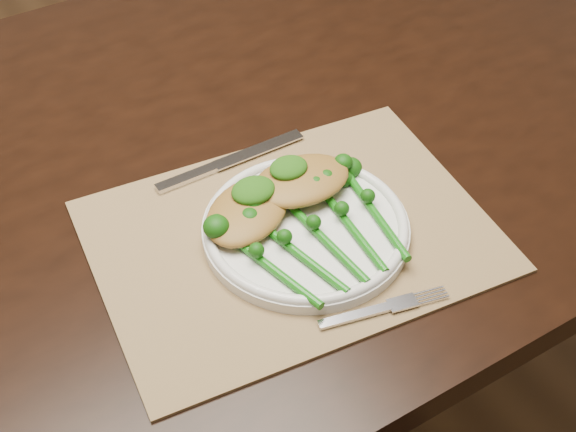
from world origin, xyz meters
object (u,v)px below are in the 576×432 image
chicken_fillet_left (247,211)px  broccolini_bundle (325,240)px  dinner_plate (306,227)px  dining_table (202,333)px  placemat (291,236)px

chicken_fillet_left → broccolini_bundle: size_ratio=0.63×
dinner_plate → broccolini_bundle: bearing=-85.7°
dining_table → dinner_plate: dinner_plate is taller
placemat → chicken_fillet_left: chicken_fillet_left is taller
chicken_fillet_left → broccolini_bundle: bearing=-86.7°
dining_table → chicken_fillet_left: bearing=-86.0°
chicken_fillet_left → broccolini_bundle: same height
dining_table → broccolini_bundle: (0.06, -0.24, 0.40)m
placemat → dinner_plate: (0.01, -0.01, 0.01)m
dinner_plate → chicken_fillet_left: (-0.05, 0.04, 0.02)m
dining_table → placemat: 0.43m
placemat → chicken_fillet_left: bearing=141.9°
dinner_plate → placemat: bearing=151.1°
broccolini_bundle → placemat: bearing=109.7°
dining_table → chicken_fillet_left: (0.01, -0.16, 0.40)m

